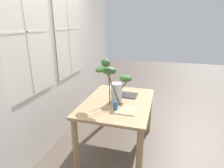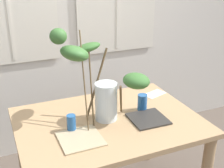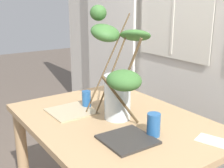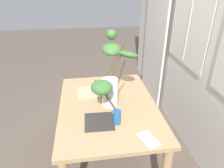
# 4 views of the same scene
# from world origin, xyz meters

# --- Properties ---
(ground) EXTENTS (14.00, 14.00, 0.00)m
(ground) POSITION_xyz_m (0.00, 0.00, 0.00)
(ground) COLOR brown
(back_wall_with_windows) EXTENTS (5.14, 0.14, 2.83)m
(back_wall_with_windows) POSITION_xyz_m (0.00, 1.06, 1.43)
(back_wall_with_windows) COLOR beige
(back_wall_with_windows) RESTS_ON ground
(dining_table) EXTENTS (1.29, 0.94, 0.78)m
(dining_table) POSITION_xyz_m (0.00, 0.00, 0.64)
(dining_table) COLOR tan
(dining_table) RESTS_ON ground
(vase_with_branches) EXTENTS (0.68, 0.53, 0.68)m
(vase_with_branches) POSITION_xyz_m (-0.04, 0.04, 1.07)
(vase_with_branches) COLOR silver
(vase_with_branches) RESTS_ON dining_table
(drinking_glass_blue_left) EXTENTS (0.06, 0.06, 0.11)m
(drinking_glass_blue_left) POSITION_xyz_m (-0.28, -0.04, 0.83)
(drinking_glass_blue_left) COLOR #235693
(drinking_glass_blue_left) RESTS_ON dining_table
(drinking_glass_blue_right) EXTENTS (0.07, 0.07, 0.13)m
(drinking_glass_blue_right) POSITION_xyz_m (0.29, 0.04, 0.84)
(drinking_glass_blue_right) COLOR #235693
(drinking_glass_blue_right) RESTS_ON dining_table
(plate_square_left) EXTENTS (0.27, 0.27, 0.01)m
(plate_square_left) POSITION_xyz_m (-0.26, -0.17, 0.78)
(plate_square_left) COLOR tan
(plate_square_left) RESTS_ON dining_table
(plate_square_right) EXTENTS (0.26, 0.26, 0.01)m
(plate_square_right) POSITION_xyz_m (0.26, -0.11, 0.78)
(plate_square_right) COLOR #2D2B28
(plate_square_right) RESTS_ON dining_table
(napkin_folded) EXTENTS (0.21, 0.16, 0.00)m
(napkin_folded) POSITION_xyz_m (0.53, 0.25, 0.78)
(napkin_folded) COLOR silver
(napkin_folded) RESTS_ON dining_table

